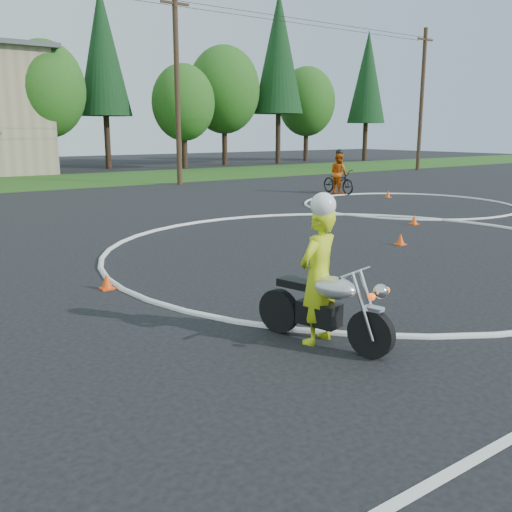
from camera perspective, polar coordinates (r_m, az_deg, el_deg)
ground at (r=12.21m, az=20.06°, el=-1.83°), size 120.00×120.00×0.00m
grass_strip at (r=35.07m, az=-19.65°, el=7.05°), size 120.00×10.00×0.02m
course_markings at (r=16.51m, az=11.82°, el=2.25°), size 19.05×19.05×0.12m
primary_motorcycle at (r=7.72m, az=6.95°, el=-5.03°), size 0.80×2.08×1.11m
rider_primary_grp at (r=7.69m, az=6.27°, el=-1.56°), size 0.77×0.60×2.07m
rider_second_grp at (r=26.87m, az=8.25°, el=7.73°), size 0.92×2.17×2.04m
traffic_cones at (r=16.95m, az=18.01°, el=2.60°), size 20.94×14.28×0.30m
treeline at (r=48.13m, az=-5.27°, el=16.84°), size 38.20×8.10×14.52m
utility_poles at (r=31.40m, az=-7.90°, el=16.58°), size 41.60×1.12×10.00m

